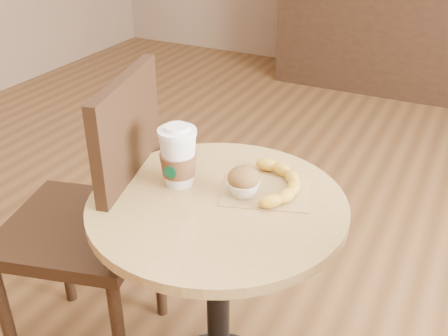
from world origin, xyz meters
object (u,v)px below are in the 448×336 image
at_px(muffin, 244,182).
at_px(banana, 274,183).
at_px(cafe_table, 218,263).
at_px(coffee_cup, 178,158).
at_px(chair_left, 97,216).

xyz_separation_m(muffin, banana, (0.06, 0.06, -0.02)).
xyz_separation_m(cafe_table, coffee_cup, (-0.14, 0.03, 0.30)).
xyz_separation_m(chair_left, muffin, (0.48, 0.06, 0.22)).
height_order(cafe_table, chair_left, chair_left).
xyz_separation_m(coffee_cup, banana, (0.25, 0.09, -0.06)).
bearing_deg(muffin, chair_left, -172.36).
height_order(muffin, banana, muffin).
xyz_separation_m(coffee_cup, muffin, (0.19, 0.02, -0.04)).
bearing_deg(chair_left, cafe_table, 76.26).
relative_size(coffee_cup, banana, 0.71).
bearing_deg(cafe_table, muffin, 47.32).
bearing_deg(chair_left, coffee_cup, 83.09).
height_order(cafe_table, banana, banana).
bearing_deg(banana, coffee_cup, 179.03).
bearing_deg(coffee_cup, chair_left, -177.16).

